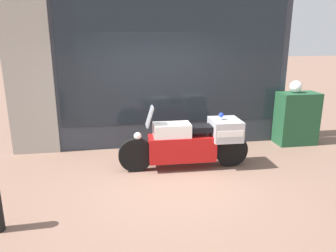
# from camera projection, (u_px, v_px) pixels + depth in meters

# --- Properties ---
(ground_plane) EXTENTS (60.00, 60.00, 0.00)m
(ground_plane) POSITION_uv_depth(u_px,v_px,m) (168.00, 180.00, 5.71)
(ground_plane) COLOR #7A5B4C
(shop_building) EXTENTS (6.05, 0.55, 4.12)m
(shop_building) POSITION_uv_depth(u_px,v_px,m) (133.00, 53.00, 6.98)
(shop_building) COLOR #333842
(shop_building) RESTS_ON ground
(window_display) EXTENTS (4.65, 0.30, 2.02)m
(window_display) POSITION_uv_depth(u_px,v_px,m) (171.00, 123.00, 7.57)
(window_display) COLOR slate
(window_display) RESTS_ON ground
(paramedic_motorcycle) EXTENTS (2.46, 0.63, 1.22)m
(paramedic_motorcycle) POSITION_uv_depth(u_px,v_px,m) (193.00, 141.00, 6.11)
(paramedic_motorcycle) COLOR black
(paramedic_motorcycle) RESTS_ON ground
(utility_cabinet) EXTENTS (0.89, 0.51, 1.19)m
(utility_cabinet) POSITION_uv_depth(u_px,v_px,m) (297.00, 118.00, 7.48)
(utility_cabinet) COLOR #1E4C2D
(utility_cabinet) RESTS_ON ground
(white_helmet) EXTENTS (0.27, 0.27, 0.27)m
(white_helmet) POSITION_uv_depth(u_px,v_px,m) (296.00, 87.00, 7.29)
(white_helmet) COLOR white
(white_helmet) RESTS_ON utility_cabinet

